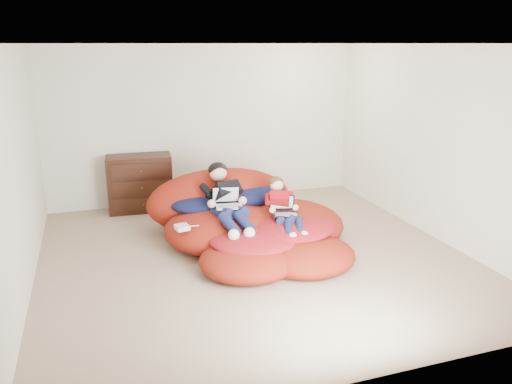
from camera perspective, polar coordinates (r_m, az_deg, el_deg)
name	(u,v)px	position (r m, az deg, el deg)	size (l,w,h in m)	color
room_shell	(254,240)	(6.07, -0.26, -5.45)	(5.10, 5.10, 2.77)	gray
dresser	(140,183)	(7.89, -13.09, 1.00)	(1.00, 0.58, 0.87)	black
beanbag_pile	(249,223)	(6.46, -0.78, -3.56)	(2.51, 2.53, 0.93)	maroon
cream_pillow	(193,187)	(6.84, -7.23, 0.52)	(0.40, 0.25, 0.25)	beige
older_boy	(225,196)	(6.28, -3.56, -0.48)	(0.45, 1.26, 0.67)	black
younger_boy	(282,205)	(6.17, 3.04, -1.48)	(0.34, 0.90, 0.57)	#A90E15
laptop_white	(228,201)	(6.17, -3.26, -1.06)	(0.35, 0.37, 0.22)	silver
laptop_black	(284,209)	(6.14, 3.21, -1.96)	(0.36, 0.37, 0.22)	black
power_adapter	(182,227)	(5.95, -8.44, -4.02)	(0.15, 0.15, 0.06)	silver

